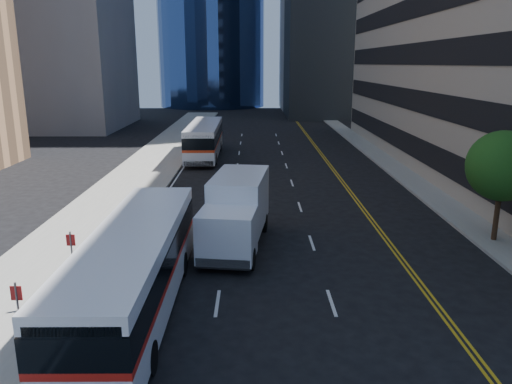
# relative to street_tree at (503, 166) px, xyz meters

# --- Properties ---
(ground) EXTENTS (160.00, 160.00, 0.00)m
(ground) POSITION_rel_street_tree_xyz_m (-9.00, -8.00, -3.64)
(ground) COLOR black
(ground) RESTS_ON ground
(sidewalk_west) EXTENTS (5.00, 90.00, 0.15)m
(sidewalk_west) POSITION_rel_street_tree_xyz_m (-19.50, 17.00, -3.57)
(sidewalk_west) COLOR gray
(sidewalk_west) RESTS_ON ground
(sidewalk_east) EXTENTS (2.00, 90.00, 0.15)m
(sidewalk_east) POSITION_rel_street_tree_xyz_m (-0.00, 17.00, -3.57)
(sidewalk_east) COLOR gray
(sidewalk_east) RESTS_ON ground
(street_tree) EXTENTS (3.20, 3.20, 5.10)m
(street_tree) POSITION_rel_street_tree_xyz_m (0.00, 0.00, 0.00)
(street_tree) COLOR #332114
(street_tree) RESTS_ON sidewalk_east
(bus_front) EXTENTS (2.51, 11.36, 2.93)m
(bus_front) POSITION_rel_street_tree_xyz_m (-15.13, -6.66, -2.04)
(bus_front) COLOR white
(bus_front) RESTS_ON ground
(bus_rear) EXTENTS (2.60, 11.61, 2.99)m
(bus_rear) POSITION_rel_street_tree_xyz_m (-15.49, 21.99, -2.01)
(bus_rear) COLOR silver
(bus_rear) RESTS_ON ground
(box_truck) EXTENTS (3.13, 6.86, 3.17)m
(box_truck) POSITION_rel_street_tree_xyz_m (-11.98, -0.38, -1.97)
(box_truck) COLOR white
(box_truck) RESTS_ON ground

